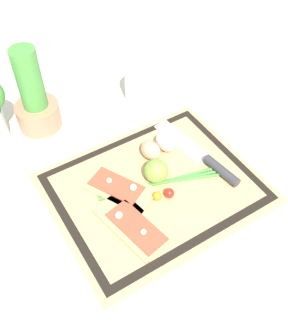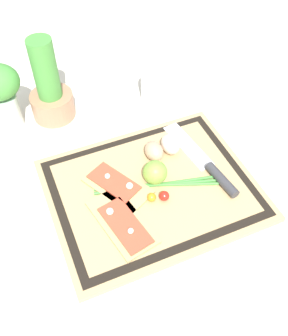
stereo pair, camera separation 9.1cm
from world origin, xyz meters
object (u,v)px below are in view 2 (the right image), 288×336
(knife, at_px, (211,169))
(lime, at_px, (155,172))
(egg_pink, at_px, (170,145))
(cherry_tomato_yellow, at_px, (152,197))
(herb_pot, at_px, (50,92))
(pizza_slice_far, at_px, (117,185))
(egg_brown, at_px, (154,151))
(sauce_jar, at_px, (157,87))
(cherry_tomato_red, at_px, (164,196))
(pizza_slice_near, at_px, (122,223))
(herb_glass, at_px, (0,92))

(knife, xyz_separation_m, lime, (-0.13, 0.03, 0.02))
(knife, distance_m, egg_pink, 0.12)
(cherry_tomato_yellow, bearing_deg, knife, 7.71)
(herb_pot, bearing_deg, knife, -51.49)
(pizza_slice_far, relative_size, egg_brown, 3.02)
(herb_pot, bearing_deg, lime, -65.30)
(sauce_jar, bearing_deg, knife, -89.77)
(pizza_slice_far, bearing_deg, egg_pink, 18.82)
(egg_brown, distance_m, lime, 0.07)
(cherry_tomato_red, bearing_deg, egg_brown, 76.29)
(egg_brown, height_order, sauce_jar, sauce_jar)
(pizza_slice_far, relative_size, cherry_tomato_yellow, 8.48)
(knife, distance_m, lime, 0.14)
(pizza_slice_near, relative_size, lime, 3.29)
(pizza_slice_near, xyz_separation_m, cherry_tomato_red, (0.11, 0.02, 0.01))
(egg_brown, bearing_deg, herb_pot, 124.22)
(pizza_slice_near, relative_size, pizza_slice_far, 1.06)
(egg_brown, distance_m, sauce_jar, 0.24)
(pizza_slice_near, xyz_separation_m, lime, (0.11, 0.08, 0.02))
(egg_pink, bearing_deg, sauce_jar, 74.41)
(herb_pot, distance_m, herb_glass, 0.12)
(pizza_slice_near, distance_m, sauce_jar, 0.44)
(egg_pink, height_order, cherry_tomato_red, egg_pink)
(knife, bearing_deg, sauce_jar, 90.23)
(pizza_slice_near, bearing_deg, egg_pink, 39.80)
(knife, bearing_deg, cherry_tomato_yellow, -172.29)
(lime, bearing_deg, pizza_slice_near, -143.66)
(knife, bearing_deg, pizza_slice_near, -167.34)
(egg_pink, distance_m, herb_glass, 0.44)
(pizza_slice_far, xyz_separation_m, lime, (0.09, -0.02, 0.02))
(cherry_tomato_yellow, bearing_deg, herb_pot, 107.88)
(cherry_tomato_yellow, distance_m, herb_pot, 0.40)
(pizza_slice_near, xyz_separation_m, egg_pink, (0.18, 0.15, 0.02))
(egg_brown, distance_m, cherry_tomato_yellow, 0.13)
(cherry_tomato_yellow, xyz_separation_m, sauce_jar, (0.16, 0.33, 0.02))
(pizza_slice_far, height_order, lime, lime)
(pizza_slice_far, bearing_deg, pizza_slice_near, -104.11)
(cherry_tomato_yellow, bearing_deg, pizza_slice_near, -158.08)
(cherry_tomato_yellow, relative_size, sauce_jar, 0.20)
(lime, relative_size, cherry_tomato_yellow, 2.74)
(pizza_slice_near, height_order, egg_pink, egg_pink)
(egg_brown, distance_m, egg_pink, 0.05)
(pizza_slice_far, xyz_separation_m, cherry_tomato_red, (0.08, -0.07, 0.01))
(knife, bearing_deg, herb_pot, 128.51)
(pizza_slice_near, height_order, knife, pizza_slice_near)
(lime, bearing_deg, knife, -11.52)
(egg_brown, xyz_separation_m, lime, (-0.03, -0.07, 0.01))
(pizza_slice_near, height_order, herb_glass, herb_glass)
(egg_pink, bearing_deg, herb_glass, 142.26)
(cherry_tomato_yellow, bearing_deg, herb_glass, 121.97)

